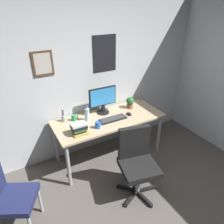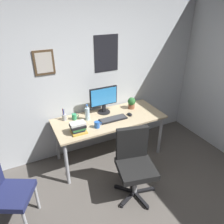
% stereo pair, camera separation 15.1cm
% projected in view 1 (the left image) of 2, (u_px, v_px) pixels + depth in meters
% --- Properties ---
extents(wall_back, '(4.40, 0.10, 2.60)m').
position_uv_depth(wall_back, '(79.00, 78.00, 3.26)').
color(wall_back, silver).
rests_on(wall_back, ground_plane).
extents(desk, '(1.72, 0.72, 0.74)m').
position_uv_depth(desk, '(109.00, 122.00, 3.34)').
color(desk, tan).
rests_on(desk, ground_plane).
extents(office_chair, '(0.58, 0.58, 0.95)m').
position_uv_depth(office_chair, '(137.00, 160.00, 2.76)').
color(office_chair, black).
rests_on(office_chair, ground_plane).
extents(side_chair, '(0.57, 0.57, 0.88)m').
position_uv_depth(side_chair, '(8.00, 196.00, 2.28)').
color(side_chair, '#1E234C').
rests_on(side_chair, ground_plane).
extents(monitor, '(0.46, 0.20, 0.43)m').
position_uv_depth(monitor, '(103.00, 99.00, 3.35)').
color(monitor, black).
rests_on(monitor, desk).
extents(keyboard, '(0.43, 0.15, 0.03)m').
position_uv_depth(keyboard, '(113.00, 119.00, 3.25)').
color(keyboard, black).
rests_on(keyboard, desk).
extents(computer_mouse, '(0.06, 0.11, 0.04)m').
position_uv_depth(computer_mouse, '(129.00, 114.00, 3.39)').
color(computer_mouse, black).
rests_on(computer_mouse, desk).
extents(water_bottle, '(0.07, 0.07, 0.25)m').
position_uv_depth(water_bottle, '(87.00, 114.00, 3.19)').
color(water_bottle, silver).
rests_on(water_bottle, desk).
extents(coffee_mug_near, '(0.11, 0.07, 0.09)m').
position_uv_depth(coffee_mug_near, '(74.00, 118.00, 3.22)').
color(coffee_mug_near, '#2D8C59').
rests_on(coffee_mug_near, desk).
extents(coffee_mug_far, '(0.12, 0.08, 0.10)m').
position_uv_depth(coffee_mug_far, '(98.00, 125.00, 3.02)').
color(coffee_mug_far, '#2659B2').
rests_on(coffee_mug_far, desk).
extents(potted_plant, '(0.13, 0.13, 0.19)m').
position_uv_depth(potted_plant, '(130.00, 102.00, 3.57)').
color(potted_plant, brown).
rests_on(potted_plant, desk).
extents(pen_cup, '(0.07, 0.07, 0.20)m').
position_uv_depth(pen_cup, '(64.00, 118.00, 3.19)').
color(pen_cup, '#9EA0A5').
rests_on(pen_cup, desk).
extents(book_stack_left, '(0.21, 0.19, 0.15)m').
position_uv_depth(book_stack_left, '(79.00, 129.00, 2.89)').
color(book_stack_left, gold).
rests_on(book_stack_left, desk).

